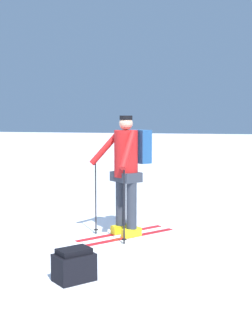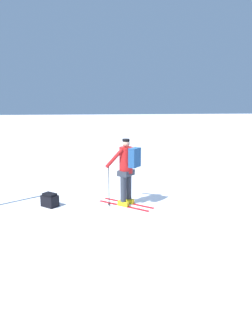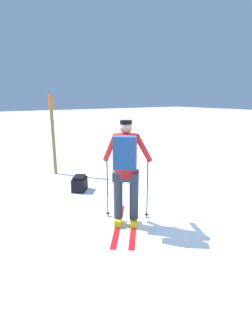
{
  "view_description": "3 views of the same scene",
  "coord_description": "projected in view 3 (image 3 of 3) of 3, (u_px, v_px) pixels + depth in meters",
  "views": [
    {
      "loc": [
        6.6,
        2.41,
        1.76
      ],
      "look_at": [
        0.05,
        0.71,
        1.0
      ],
      "focal_mm": 50.0,
      "sensor_mm": 36.0,
      "label": 1
    },
    {
      "loc": [
        0.82,
        8.98,
        2.87
      ],
      "look_at": [
        0.05,
        0.71,
        1.0
      ],
      "focal_mm": 35.0,
      "sensor_mm": 36.0,
      "label": 2
    },
    {
      "loc": [
        -3.31,
        2.99,
        2.11
      ],
      "look_at": [
        0.05,
        0.71,
        1.0
      ],
      "focal_mm": 28.0,
      "sensor_mm": 36.0,
      "label": 3
    }
  ],
  "objects": [
    {
      "name": "dropped_backpack",
      "position": [
        80.0,
        184.0,
        6.05
      ],
      "size": [
        0.5,
        0.48,
        0.36
      ],
      "color": "black",
      "rests_on": "ground_plane"
    },
    {
      "name": "ground_plane",
      "position": [
        160.0,
        215.0,
        4.82
      ],
      "size": [
        80.0,
        80.0,
        0.0
      ],
      "primitive_type": "plane",
      "color": "white"
    },
    {
      "name": "skier",
      "position": [
        126.0,
        167.0,
        4.17
      ],
      "size": [
        1.44,
        1.24,
        1.76
      ],
      "color": "red",
      "rests_on": "ground_plane"
    },
    {
      "name": "trail_marker",
      "position": [
        53.0,
        129.0,
        7.11
      ],
      "size": [
        0.1,
        0.1,
        2.18
      ],
      "color": "olive",
      "rests_on": "ground_plane"
    }
  ]
}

